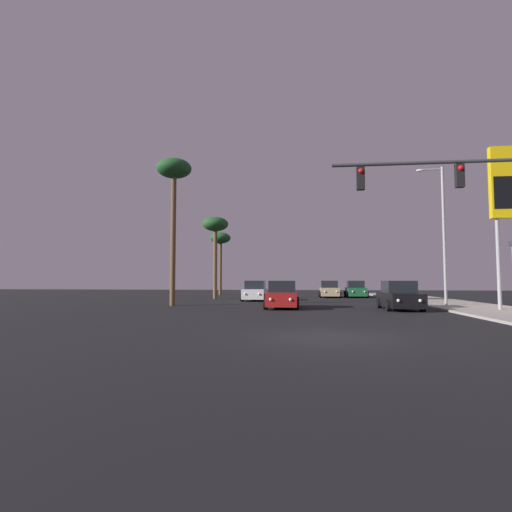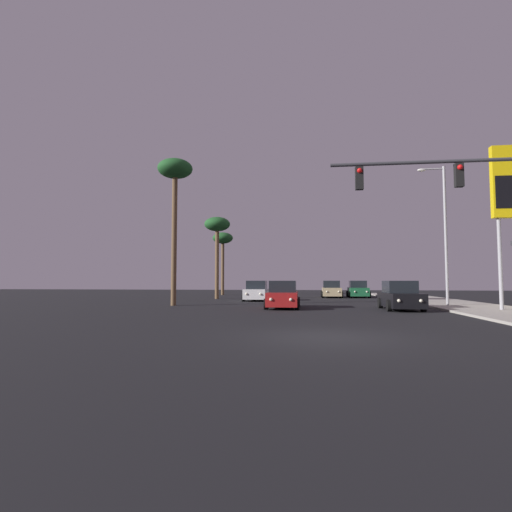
# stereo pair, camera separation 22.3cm
# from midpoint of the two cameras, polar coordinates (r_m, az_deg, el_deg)

# --- Properties ---
(ground_plane) EXTENTS (120.00, 120.00, 0.00)m
(ground_plane) POSITION_cam_midpoint_polar(r_m,az_deg,el_deg) (12.40, 10.07, -11.30)
(ground_plane) COLOR black
(sidewalk_right) EXTENTS (5.00, 60.00, 0.12)m
(sidewalk_right) POSITION_cam_midpoint_polar(r_m,az_deg,el_deg) (24.56, 31.34, -6.82)
(sidewalk_right) COLOR #9E998E
(sidewalk_right) RESTS_ON ground
(car_red) EXTENTS (2.04, 4.32, 1.68)m
(car_red) POSITION_cam_midpoint_polar(r_m,az_deg,el_deg) (24.69, 3.52, -5.68)
(car_red) COLOR maroon
(car_red) RESTS_ON ground
(car_black) EXTENTS (2.04, 4.33, 1.68)m
(car_black) POSITION_cam_midpoint_polar(r_m,az_deg,el_deg) (24.70, 19.55, -5.48)
(car_black) COLOR black
(car_black) RESTS_ON ground
(car_tan) EXTENTS (2.04, 4.33, 1.68)m
(car_tan) POSITION_cam_midpoint_polar(r_m,az_deg,el_deg) (41.00, 10.27, -4.77)
(car_tan) COLOR tan
(car_tan) RESTS_ON ground
(car_white) EXTENTS (2.04, 4.32, 1.68)m
(car_white) POSITION_cam_midpoint_polar(r_m,az_deg,el_deg) (33.78, -0.31, -5.11)
(car_white) COLOR silver
(car_white) RESTS_ON ground
(car_green) EXTENTS (2.04, 4.34, 1.68)m
(car_green) POSITION_cam_midpoint_polar(r_m,az_deg,el_deg) (41.55, 13.90, -4.71)
(car_green) COLOR #195933
(car_green) RESTS_ON ground
(traffic_light_mast) EXTENTS (7.47, 0.36, 6.50)m
(traffic_light_mast) POSITION_cam_midpoint_polar(r_m,az_deg,el_deg) (17.22, 28.22, 7.08)
(traffic_light_mast) COLOR #38383D
(traffic_light_mast) RESTS_ON sidewalk_right
(street_lamp) EXTENTS (1.74, 0.24, 9.00)m
(street_lamp) POSITION_cam_midpoint_polar(r_m,az_deg,el_deg) (28.53, 24.80, 3.70)
(street_lamp) COLOR #99999E
(street_lamp) RESTS_ON sidewalk_right
(gas_station_sign) EXTENTS (2.00, 0.42, 9.00)m
(gas_station_sign) POSITION_cam_midpoint_polar(r_m,az_deg,el_deg) (26.28, 32.25, 7.83)
(gas_station_sign) COLOR #99999E
(gas_station_sign) RESTS_ON sidewalk_right
(palm_tree_mid) EXTENTS (2.40, 2.40, 7.61)m
(palm_tree_mid) POSITION_cam_midpoint_polar(r_m,az_deg,el_deg) (37.46, -5.99, 4.00)
(palm_tree_mid) COLOR brown
(palm_tree_mid) RESTS_ON ground
(palm_tree_near) EXTENTS (2.40, 2.40, 10.09)m
(palm_tree_near) POSITION_cam_midpoint_polar(r_m,az_deg,el_deg) (28.58, -11.87, 10.89)
(palm_tree_near) COLOR brown
(palm_tree_near) RESTS_ON ground
(palm_tree_far) EXTENTS (2.40, 2.40, 7.40)m
(palm_tree_far) POSITION_cam_midpoint_polar(r_m,az_deg,el_deg) (47.47, -5.23, 2.17)
(palm_tree_far) COLOR brown
(palm_tree_far) RESTS_ON ground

